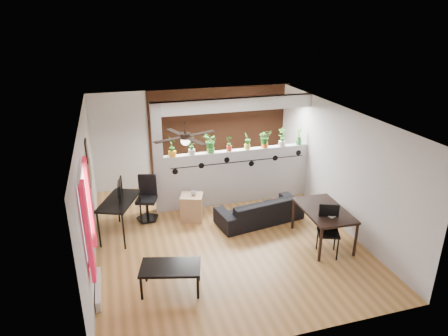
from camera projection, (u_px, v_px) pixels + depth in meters
room_shell at (224, 179)px, 7.99m from camera, size 6.30×7.10×2.90m
partition_wall at (238, 176)px, 9.77m from camera, size 3.60×0.18×1.35m
ceiling_header at (239, 104)px, 9.12m from camera, size 3.60×0.18×0.30m
pier_column at (158, 160)px, 9.04m from camera, size 0.22×0.20×2.60m
brick_panel at (221, 135)px, 10.86m from camera, size 3.90×0.05×2.60m
vine_decal at (239, 162)px, 9.54m from camera, size 3.31×0.01×0.30m
window_assembly at (87, 213)px, 6.18m from camera, size 0.09×1.30×1.55m
baseboard_heater at (98, 288)px, 6.70m from camera, size 0.08×1.00×0.18m
corkboard at (90, 173)px, 8.15m from camera, size 0.03×0.60×0.45m
framed_art at (87, 151)px, 7.92m from camera, size 0.03×0.34×0.44m
ceiling_fan at (185, 138)px, 7.15m from camera, size 1.19×1.19×0.43m
potted_plant_0 at (172, 146)px, 9.02m from camera, size 0.26×0.30×0.47m
potted_plant_1 at (192, 145)px, 9.14m from camera, size 0.28×0.29×0.44m
potted_plant_2 at (211, 142)px, 9.26m from camera, size 0.25×0.29×0.48m
potted_plant_3 at (229, 143)px, 9.39m from camera, size 0.22×0.20×0.37m
potted_plant_4 at (247, 140)px, 9.50m from camera, size 0.26×0.25×0.40m
potted_plant_5 at (265, 138)px, 9.61m from camera, size 0.24×0.19×0.44m
potted_plant_6 at (282, 136)px, 9.73m from camera, size 0.28×0.25×0.45m
potted_plant_7 at (299, 136)px, 9.86m from camera, size 0.19×0.22×0.40m
sofa at (259, 210)px, 8.96m from camera, size 1.95×1.02×0.54m
cube_shelf at (192, 207)px, 9.04m from camera, size 0.60×0.57×0.59m
cup at (194, 193)px, 8.93m from camera, size 0.14×0.14×0.10m
computer_desk at (119, 203)px, 8.23m from camera, size 0.99×1.27×0.82m
monitor at (118, 193)px, 8.30m from camera, size 0.35×0.08×0.20m
office_chair at (147, 201)px, 8.99m from camera, size 0.54×0.54×1.01m
dining_table at (324, 213)px, 8.01m from camera, size 0.87×1.38×0.74m
book at (328, 216)px, 7.68m from camera, size 0.20×0.24×0.02m
folding_chair at (328, 226)px, 7.67m from camera, size 0.53×0.53×1.00m
coffee_table at (170, 269)px, 6.66m from camera, size 1.11×0.79×0.47m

